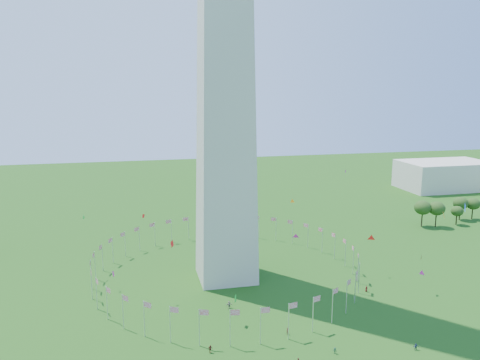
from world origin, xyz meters
name	(u,v)px	position (x,y,z in m)	size (l,w,h in m)	color
flag_ring	(226,263)	(0.00, 50.00, 4.50)	(80.24, 80.24, 9.00)	silver
gov_building_east_a	(444,175)	(150.00, 150.00, 8.00)	(50.00, 30.00, 16.00)	beige
kites_aloft	(323,245)	(19.46, 21.30, 18.47)	(114.36, 74.01, 29.18)	red
tree_line_east	(464,212)	(112.53, 85.18, 5.03)	(53.82, 15.78, 11.01)	#30531B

